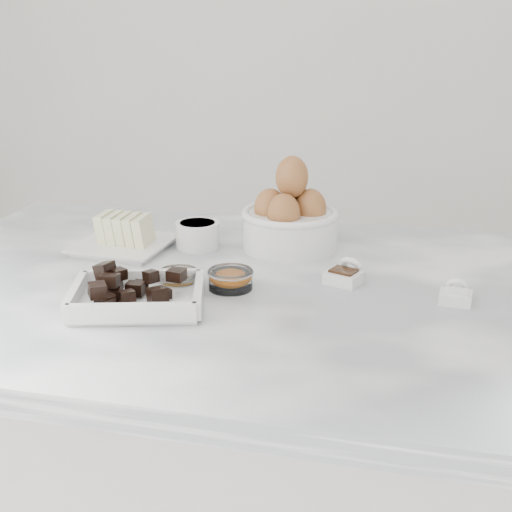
{
  "coord_description": "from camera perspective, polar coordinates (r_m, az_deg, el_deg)",
  "views": [
    {
      "loc": [
        0.28,
        -1.06,
        1.37
      ],
      "look_at": [
        0.02,
        0.03,
        0.98
      ],
      "focal_mm": 50.0,
      "sensor_mm": 36.0,
      "label": 1
    }
  ],
  "objects": [
    {
      "name": "zest_bowl",
      "position": [
        1.15,
        -2.05,
        -1.8
      ],
      "size": [
        0.08,
        0.08,
        0.03
      ],
      "color": "white",
      "rests_on": "marble_slab"
    },
    {
      "name": "egg_bowl",
      "position": [
        1.34,
        2.73,
        2.99
      ],
      "size": [
        0.18,
        0.18,
        0.18
      ],
      "color": "white",
      "rests_on": "marble_slab"
    },
    {
      "name": "honey_bowl",
      "position": [
        1.16,
        -6.21,
        -1.82
      ],
      "size": [
        0.07,
        0.07,
        0.03
      ],
      "color": "white",
      "rests_on": "marble_slab"
    },
    {
      "name": "marble_slab",
      "position": [
        1.18,
        -1.29,
        -3.13
      ],
      "size": [
        1.2,
        0.8,
        0.04
      ],
      "primitive_type": "cube",
      "color": "white",
      "rests_on": "cabinet"
    },
    {
      "name": "vanilla_spoon",
      "position": [
        1.19,
        7.17,
        -1.44
      ],
      "size": [
        0.07,
        0.08,
        0.04
      ],
      "color": "white",
      "rests_on": "marble_slab"
    },
    {
      "name": "butter_plate",
      "position": [
        1.36,
        -10.71,
        1.57
      ],
      "size": [
        0.18,
        0.18,
        0.07
      ],
      "color": "white",
      "rests_on": "marble_slab"
    },
    {
      "name": "sugar_ramekin",
      "position": [
        1.35,
        -4.7,
        1.78
      ],
      "size": [
        0.08,
        0.08,
        0.05
      ],
      "color": "white",
      "rests_on": "marble_slab"
    },
    {
      "name": "chocolate_dish",
      "position": [
        1.09,
        -9.49,
        -2.95
      ],
      "size": [
        0.23,
        0.2,
        0.05
      ],
      "color": "white",
      "rests_on": "marble_slab"
    },
    {
      "name": "salt_spoon",
      "position": [
        1.14,
        15.7,
        -2.97
      ],
      "size": [
        0.05,
        0.06,
        0.04
      ],
      "color": "white",
      "rests_on": "marble_slab"
    }
  ]
}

